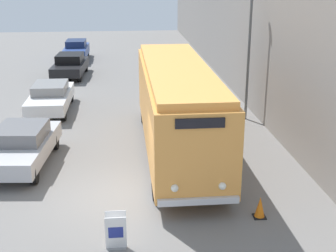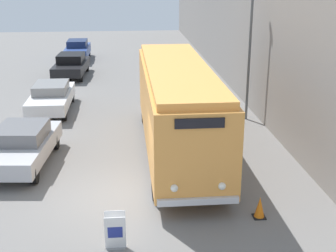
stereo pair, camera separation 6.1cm
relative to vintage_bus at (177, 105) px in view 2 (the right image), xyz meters
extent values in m
plane|color=slate|center=(-2.25, -3.53, -1.94)|extent=(80.00, 80.00, 0.00)
cube|color=gray|center=(4.51, 6.47, 1.72)|extent=(0.30, 60.00, 7.32)
cylinder|color=black|center=(-1.07, -3.81, -1.42)|extent=(0.28, 1.03, 1.03)
cylinder|color=black|center=(1.07, -3.81, -1.42)|extent=(0.28, 1.03, 1.03)
cylinder|color=black|center=(-1.07, 3.83, -1.42)|extent=(0.28, 1.03, 1.03)
cylinder|color=black|center=(1.07, 3.83, -1.42)|extent=(0.28, 1.03, 1.03)
cube|color=#EF9E47|center=(0.00, 0.01, -0.08)|extent=(2.46, 10.44, 2.68)
cube|color=#FEA74B|center=(0.00, 0.01, 1.38)|extent=(2.26, 10.02, 0.24)
cube|color=silver|center=(0.00, -5.27, -1.30)|extent=(2.33, 0.12, 0.20)
sphere|color=white|center=(-0.68, -5.24, -0.87)|extent=(0.22, 0.22, 0.22)
sphere|color=white|center=(0.68, -5.24, -0.87)|extent=(0.22, 0.22, 0.22)
cube|color=black|center=(0.00, -5.23, 1.01)|extent=(1.35, 0.06, 0.28)
cube|color=gray|center=(-2.32, -6.39, -1.93)|extent=(0.49, 0.21, 0.01)
cube|color=white|center=(-2.32, -6.47, -1.45)|extent=(0.54, 0.20, 0.99)
cube|color=white|center=(-2.32, -6.30, -1.45)|extent=(0.54, 0.20, 0.99)
cube|color=navy|center=(-2.32, -6.49, -1.42)|extent=(0.38, 0.07, 0.35)
cylinder|color=#595E60|center=(3.75, 3.86, 0.88)|extent=(0.12, 0.12, 5.63)
cylinder|color=black|center=(-5.06, -2.30, -1.58)|extent=(0.22, 0.72, 0.72)
cylinder|color=black|center=(-6.43, 0.96, -1.58)|extent=(0.22, 0.72, 0.72)
cylinder|color=black|center=(-4.77, 0.80, -1.58)|extent=(0.22, 0.72, 0.72)
cube|color=#B7B7BC|center=(-5.74, -0.67, -1.28)|extent=(2.35, 4.68, 0.59)
cube|color=slate|center=(-5.73, -0.56, -0.74)|extent=(1.82, 2.18, 0.50)
cylinder|color=black|center=(-6.45, 4.49, -1.59)|extent=(0.22, 0.69, 0.69)
cylinder|color=black|center=(-4.85, 4.47, -1.59)|extent=(0.22, 0.69, 0.69)
cylinder|color=black|center=(-6.41, 7.70, -1.59)|extent=(0.22, 0.69, 0.69)
cylinder|color=black|center=(-4.81, 7.68, -1.59)|extent=(0.22, 0.69, 0.69)
cube|color=silver|center=(-5.63, 6.08, -1.30)|extent=(1.91, 4.63, 0.59)
cube|color=gray|center=(-5.63, 6.20, -0.78)|extent=(1.61, 2.09, 0.46)
cylinder|color=black|center=(-6.34, 12.41, -1.58)|extent=(0.22, 0.71, 0.71)
cylinder|color=black|center=(-4.71, 12.31, -1.58)|extent=(0.22, 0.71, 0.71)
cylinder|color=black|center=(-6.15, 15.46, -1.58)|extent=(0.22, 0.71, 0.71)
cylinder|color=black|center=(-4.52, 15.36, -1.58)|extent=(0.22, 0.71, 0.71)
cube|color=black|center=(-5.43, 13.89, -1.30)|extent=(2.16, 4.56, 0.58)
cube|color=black|center=(-5.42, 14.00, -0.74)|extent=(1.73, 2.10, 0.54)
cylinder|color=black|center=(-6.25, 18.18, -1.60)|extent=(0.22, 0.67, 0.67)
cylinder|color=black|center=(-4.81, 18.16, -1.60)|extent=(0.22, 0.67, 0.67)
cylinder|color=black|center=(-6.21, 21.11, -1.60)|extent=(0.22, 0.67, 0.67)
cylinder|color=black|center=(-4.77, 21.09, -1.60)|extent=(0.22, 0.67, 0.67)
cube|color=#2D478C|center=(-5.51, 19.63, -1.26)|extent=(1.76, 4.36, 0.69)
cube|color=#19274D|center=(-5.51, 19.74, -0.67)|extent=(1.47, 1.97, 0.50)
cube|color=black|center=(1.81, -5.22, -1.92)|extent=(0.36, 0.36, 0.03)
cone|color=orange|center=(1.81, -5.22, -1.60)|extent=(0.30, 0.30, 0.61)
camera|label=1|loc=(-2.02, -16.90, 4.98)|focal=50.00mm
camera|label=2|loc=(-1.96, -16.90, 4.98)|focal=50.00mm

